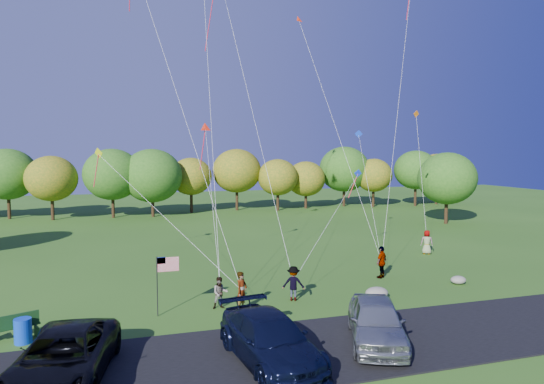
{
  "coord_description": "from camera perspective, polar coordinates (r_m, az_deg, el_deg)",
  "views": [
    {
      "loc": [
        -8.02,
        -20.72,
        7.57
      ],
      "look_at": [
        0.11,
        6.0,
        5.21
      ],
      "focal_mm": 32.0,
      "sensor_mm": 36.0,
      "label": 1
    }
  ],
  "objects": [
    {
      "name": "ground",
      "position": [
        23.47,
        4.14,
        -14.0
      ],
      "size": [
        140.0,
        140.0,
        0.0
      ],
      "primitive_type": "plane",
      "color": "#2C5618",
      "rests_on": "ground"
    },
    {
      "name": "boulder_far",
      "position": [
        30.03,
        21.07,
        -9.64
      ],
      "size": [
        0.9,
        0.75,
        0.47
      ],
      "primitive_type": "ellipsoid",
      "color": "gray",
      "rests_on": "ground"
    },
    {
      "name": "asphalt_lane",
      "position": [
        20.02,
        8.45,
        -17.35
      ],
      "size": [
        44.0,
        6.0,
        0.06
      ],
      "primitive_type": "cube",
      "color": "black",
      "rests_on": "ground"
    },
    {
      "name": "boulder_near",
      "position": [
        25.97,
        12.22,
        -11.53
      ],
      "size": [
        1.21,
        0.95,
        0.61
      ],
      "primitive_type": "ellipsoid",
      "color": "gray",
      "rests_on": "ground"
    },
    {
      "name": "minivan_silver",
      "position": [
        20.04,
        12.17,
        -14.63
      ],
      "size": [
        3.86,
        5.51,
        1.74
      ],
      "primitive_type": "imported",
      "rotation": [
        0.0,
        0.0,
        -0.39
      ],
      "color": "#8F9498",
      "rests_on": "asphalt_lane"
    },
    {
      "name": "minivan_dark",
      "position": [
        17.93,
        -23.38,
        -17.45
      ],
      "size": [
        3.74,
        6.37,
        1.66
      ],
      "primitive_type": "imported",
      "rotation": [
        0.0,
        0.0,
        -0.17
      ],
      "color": "black",
      "rests_on": "asphalt_lane"
    },
    {
      "name": "flyer_d",
      "position": [
        29.92,
        12.77,
        -8.04
      ],
      "size": [
        1.2,
        1.03,
        1.93
      ],
      "primitive_type": "imported",
      "rotation": [
        0.0,
        0.0,
        3.75
      ],
      "color": "#4C4C59",
      "rests_on": "ground"
    },
    {
      "name": "flyer_b",
      "position": [
        23.92,
        -6.12,
        -11.71
      ],
      "size": [
        0.78,
        0.62,
        1.54
      ],
      "primitive_type": "imported",
      "rotation": [
        0.0,
        0.0,
        -0.05
      ],
      "color": "#4C4C59",
      "rests_on": "ground"
    },
    {
      "name": "flag_assembly",
      "position": [
        23.02,
        -12.6,
        -9.03
      ],
      "size": [
        1.02,
        0.67,
        2.77
      ],
      "color": "black",
      "rests_on": "ground"
    },
    {
      "name": "minivan_navy",
      "position": [
        17.96,
        -0.22,
        -16.97
      ],
      "size": [
        3.1,
        6.05,
        1.68
      ],
      "primitive_type": "imported",
      "rotation": [
        0.0,
        0.0,
        0.13
      ],
      "color": "black",
      "rests_on": "asphalt_lane"
    },
    {
      "name": "flyer_e",
      "position": [
        37.61,
        17.76,
        -5.64
      ],
      "size": [
        1.03,
        0.93,
        1.77
      ],
      "primitive_type": "imported",
      "rotation": [
        0.0,
        0.0,
        2.59
      ],
      "color": "#4C4C59",
      "rests_on": "ground"
    },
    {
      "name": "flyer_a",
      "position": [
        23.42,
        -3.59,
        -11.6
      ],
      "size": [
        0.81,
        0.8,
        1.9
      ],
      "primitive_type": "imported",
      "rotation": [
        0.0,
        0.0,
        0.76
      ],
      "color": "#4C4C59",
      "rests_on": "ground"
    },
    {
      "name": "treeline",
      "position": [
        57.91,
        -5.68,
        1.97
      ],
      "size": [
        75.92,
        27.72,
        8.44
      ],
      "color": "#372614",
      "rests_on": "ground"
    },
    {
      "name": "trash_barrel",
      "position": [
        22.19,
        -27.25,
        -14.32
      ],
      "size": [
        0.66,
        0.66,
        0.99
      ],
      "primitive_type": "cylinder",
      "color": "#0C3AC1",
      "rests_on": "ground"
    },
    {
      "name": "flyer_c",
      "position": [
        25.02,
        2.54,
        -10.69
      ],
      "size": [
        1.3,
        1.04,
        1.76
      ],
      "primitive_type": "imported",
      "rotation": [
        0.0,
        0.0,
        2.74
      ],
      "color": "#4C4C59",
      "rests_on": "ground"
    },
    {
      "name": "park_bench",
      "position": [
        22.64,
        -28.12,
        -13.75
      ],
      "size": [
        1.88,
        1.03,
        1.07
      ],
      "rotation": [
        0.0,
        0.0,
        0.39
      ],
      "color": "#153916",
      "rests_on": "ground"
    }
  ]
}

